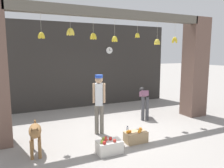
{
  "coord_description": "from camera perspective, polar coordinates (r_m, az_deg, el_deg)",
  "views": [
    {
      "loc": [
        -2.73,
        -5.42,
        2.23
      ],
      "look_at": [
        0.0,
        0.46,
        1.29
      ],
      "focal_mm": 35.0,
      "sensor_mm": 36.0,
      "label": 1
    }
  ],
  "objects": [
    {
      "name": "shop_back_wall",
      "position": [
        9.01,
        -7.24,
        4.8
      ],
      "size": [
        7.57,
        0.12,
        3.39
      ],
      "primitive_type": "cube",
      "color": "#2D2B28",
      "rests_on": "ground_plane"
    },
    {
      "name": "dog",
      "position": [
        5.14,
        -19.45,
        -11.9
      ],
      "size": [
        0.33,
        0.96,
        0.73
      ],
      "rotation": [
        0.0,
        0.0,
        -1.68
      ],
      "color": "olive",
      "rests_on": "ground_plane"
    },
    {
      "name": "fruit_crate_apples",
      "position": [
        5.06,
        -0.75,
        -16.02
      ],
      "size": [
        0.56,
        0.33,
        0.36
      ],
      "color": "silver",
      "rests_on": "ground_plane"
    },
    {
      "name": "shopkeeper",
      "position": [
        5.92,
        -3.41,
        -4.11
      ],
      "size": [
        0.32,
        0.3,
        1.64
      ],
      "rotation": [
        0.0,
        0.0,
        2.74
      ],
      "color": "#6B665B",
      "rests_on": "ground_plane"
    },
    {
      "name": "water_bottle",
      "position": [
        6.07,
        4.06,
        -12.12
      ],
      "size": [
        0.07,
        0.07,
        0.25
      ],
      "color": "silver",
      "rests_on": "ground_plane"
    },
    {
      "name": "fruit_crate_oranges",
      "position": [
        5.64,
        6.18,
        -13.5
      ],
      "size": [
        0.55,
        0.32,
        0.34
      ],
      "color": "tan",
      "rests_on": "ground_plane"
    },
    {
      "name": "ground_plane",
      "position": [
        6.46,
        1.77,
        -11.93
      ],
      "size": [
        60.0,
        60.0,
        0.0
      ],
      "primitive_type": "plane",
      "color": "gray"
    },
    {
      "name": "wall_clock",
      "position": [
        9.32,
        -0.7,
        8.78
      ],
      "size": [
        0.3,
        0.03,
        0.3
      ],
      "color": "black"
    },
    {
      "name": "shop_pillar_right",
      "position": [
        8.21,
        20.85,
        3.99
      ],
      "size": [
        0.7,
        0.6,
        3.39
      ],
      "primitive_type": "cube",
      "color": "brown",
      "rests_on": "ground_plane"
    },
    {
      "name": "worker_stooping",
      "position": [
        7.45,
        8.37,
        -3.93
      ],
      "size": [
        0.45,
        0.75,
        1.01
      ],
      "rotation": [
        0.0,
        0.0,
        -0.4
      ],
      "color": "#424247",
      "rests_on": "ground_plane"
    },
    {
      "name": "storefront_awning",
      "position": [
        6.25,
        1.46,
        17.38
      ],
      "size": [
        5.67,
        0.31,
        0.95
      ],
      "color": "#5B564C"
    }
  ]
}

